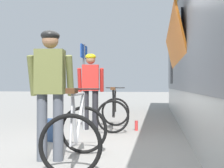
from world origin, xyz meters
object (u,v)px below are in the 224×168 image
backpack_on_platform (52,130)px  cyclist_far_in_olive (50,83)px  bicycle_near_black (114,112)px  cyclist_near_in_red (91,84)px  bicycle_far_silver (78,133)px  water_bottle_near_the_bikes (136,126)px  platform_sign_post (84,68)px

backpack_on_platform → cyclist_far_in_olive: bearing=-49.7°
cyclist_far_in_olive → bicycle_near_black: 2.74m
cyclist_near_in_red → backpack_on_platform: 1.64m
bicycle_near_black → bicycle_far_silver: size_ratio=0.98×
cyclist_near_in_red → bicycle_near_black: size_ratio=1.55×
bicycle_near_black → bicycle_far_silver: 2.71m
bicycle_near_black → water_bottle_near_the_bikes: (0.52, -0.08, -0.29)m
water_bottle_near_the_bikes → cyclist_far_in_olive: bearing=-110.7°
backpack_on_platform → platform_sign_post: size_ratio=0.17×
cyclist_far_in_olive → water_bottle_near_the_bikes: 2.88m
bicycle_near_black → water_bottle_near_the_bikes: size_ratio=5.10×
cyclist_near_in_red → backpack_on_platform: bearing=-105.9°
cyclist_near_in_red → bicycle_far_silver: (0.52, -2.62, -0.65)m
bicycle_far_silver → platform_sign_post: size_ratio=0.48×
cyclist_near_in_red → cyclist_far_in_olive: same height
cyclist_far_in_olive → platform_sign_post: (-0.97, 4.97, 0.57)m
backpack_on_platform → water_bottle_near_the_bikes: backpack_on_platform is taller
bicycle_near_black → platform_sign_post: bearing=121.0°
platform_sign_post → water_bottle_near_the_bikes: bearing=-51.4°
backpack_on_platform → platform_sign_post: 4.07m
cyclist_far_in_olive → bicycle_far_silver: bearing=-11.9°
backpack_on_platform → bicycle_near_black: bearing=75.5°
cyclist_near_in_red → bicycle_far_silver: size_ratio=1.52×
cyclist_near_in_red → platform_sign_post: (-0.87, 2.44, 0.57)m
bicycle_near_black → cyclist_far_in_olive: bearing=-99.5°
bicycle_near_black → bicycle_far_silver: same height
bicycle_far_silver → backpack_on_platform: size_ratio=2.90×
backpack_on_platform → platform_sign_post: (-0.49, 3.78, 1.42)m
cyclist_far_in_olive → water_bottle_near_the_bikes: cyclist_far_in_olive is taller
cyclist_near_in_red → water_bottle_near_the_bikes: size_ratio=7.91×
cyclist_near_in_red → cyclist_far_in_olive: size_ratio=1.00×
backpack_on_platform → platform_sign_post: platform_sign_post is taller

